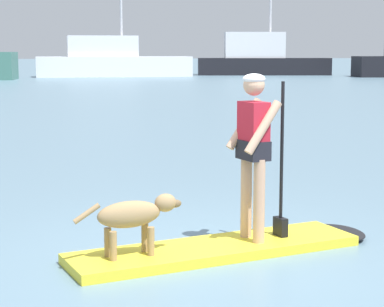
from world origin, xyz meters
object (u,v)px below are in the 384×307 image
(paddleboard, at_px, (234,247))
(person_paddler, at_px, (255,144))
(moored_boat_center, at_px, (111,61))
(moored_boat_outer, at_px, (261,59))
(dog, at_px, (134,216))

(paddleboard, distance_m, person_paddler, 1.08)
(moored_boat_center, bearing_deg, moored_boat_outer, 4.92)
(dog, xyz_separation_m, moored_boat_outer, (19.76, 53.01, 0.91))
(dog, bearing_deg, moored_boat_outer, 69.55)
(paddleboard, bearing_deg, moored_boat_center, 84.15)
(paddleboard, relative_size, person_paddler, 1.98)
(dog, relative_size, moored_boat_outer, 0.09)
(person_paddler, relative_size, dog, 1.59)
(dog, xyz_separation_m, moored_boat_center, (6.38, 51.86, 0.78))
(moored_boat_outer, bearing_deg, moored_boat_center, -175.08)
(dog, height_order, moored_boat_center, moored_boat_center)
(paddleboard, xyz_separation_m, dog, (-1.09, -0.23, 0.44))
(person_paddler, xyz_separation_m, dog, (-1.31, -0.28, -0.62))
(paddleboard, bearing_deg, moored_boat_outer, 70.51)
(paddleboard, distance_m, dog, 1.19)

